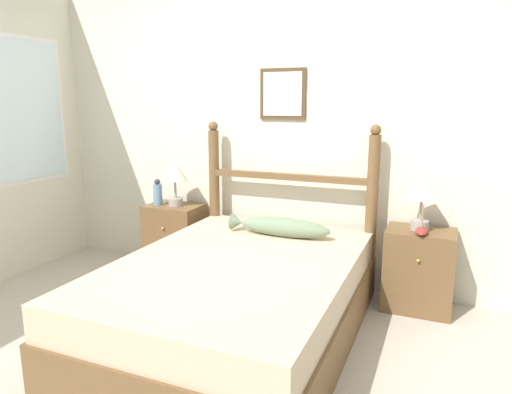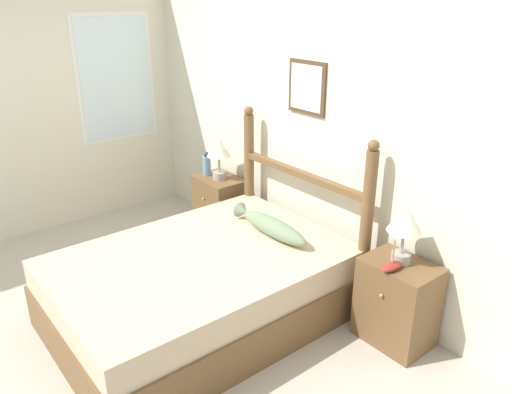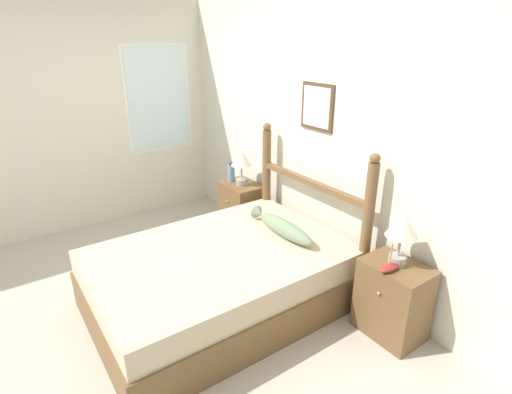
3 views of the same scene
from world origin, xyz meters
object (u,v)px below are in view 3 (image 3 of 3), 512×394
(nightstand_right, at_px, (393,300))
(fish_pillow, at_px, (282,227))
(bed, at_px, (220,279))
(table_lamp_left, at_px, (241,161))
(bottle, at_px, (231,173))
(table_lamp_right, at_px, (402,229))
(model_boat, at_px, (389,267))
(nightstand_left, at_px, (242,208))

(nightstand_right, distance_m, fish_pillow, 1.05)
(bed, distance_m, table_lamp_left, 1.47)
(bed, bearing_deg, table_lamp_left, 138.86)
(bottle, bearing_deg, table_lamp_right, 1.29)
(nightstand_right, bearing_deg, table_lamp_left, -179.61)
(bed, bearing_deg, model_boat, 36.94)
(nightstand_right, xyz_separation_m, table_lamp_left, (-2.04, -0.01, 0.58))
(table_lamp_right, xyz_separation_m, bottle, (-2.18, -0.05, -0.18))
(bottle, relative_size, fish_pillow, 0.30)
(nightstand_left, distance_m, fish_pillow, 1.18)
(table_lamp_left, xyz_separation_m, model_boat, (2.04, -0.10, -0.25))
(bottle, height_order, model_boat, bottle)
(nightstand_left, relative_size, model_boat, 2.83)
(nightstand_left, distance_m, bottle, 0.43)
(nightstand_right, relative_size, fish_pillow, 0.78)
(nightstand_left, relative_size, table_lamp_right, 1.50)
(bed, distance_m, fish_pillow, 0.69)
(nightstand_right, height_order, table_lamp_right, table_lamp_right)
(table_lamp_left, relative_size, bottle, 1.71)
(table_lamp_left, distance_m, fish_pillow, 1.14)
(bed, height_order, nightstand_left, nightstand_left)
(nightstand_right, xyz_separation_m, model_boat, (0.00, -0.11, 0.32))
(table_lamp_left, xyz_separation_m, table_lamp_right, (2.02, 0.02, 0.00))
(nightstand_right, xyz_separation_m, table_lamp_right, (-0.02, 0.00, 0.58))
(nightstand_left, height_order, bottle, bottle)
(model_boat, bearing_deg, fish_pillow, -169.21)
(table_lamp_right, xyz_separation_m, model_boat, (0.02, -0.11, -0.25))
(nightstand_right, height_order, fish_pillow, fish_pillow)
(table_lamp_right, distance_m, model_boat, 0.28)
(bed, xyz_separation_m, bottle, (-1.17, 0.84, 0.44))
(nightstand_left, distance_m, table_lamp_left, 0.58)
(model_boat, bearing_deg, table_lamp_left, 177.29)
(nightstand_right, bearing_deg, fish_pillow, -163.00)
(bed, height_order, table_lamp_right, table_lamp_right)
(nightstand_right, relative_size, bottle, 2.56)
(nightstand_right, distance_m, table_lamp_right, 0.58)
(model_boat, xyz_separation_m, fish_pillow, (-0.97, -0.18, -0.03))
(bottle, bearing_deg, table_lamp_left, 10.85)
(fish_pillow, bearing_deg, bottle, 168.60)
(bed, xyz_separation_m, nightstand_right, (1.03, 0.89, 0.04))
(bed, relative_size, nightstand_right, 3.38)
(bed, distance_m, model_boat, 1.35)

